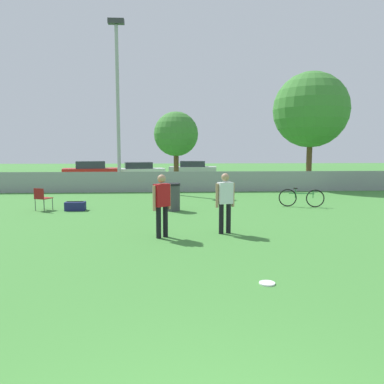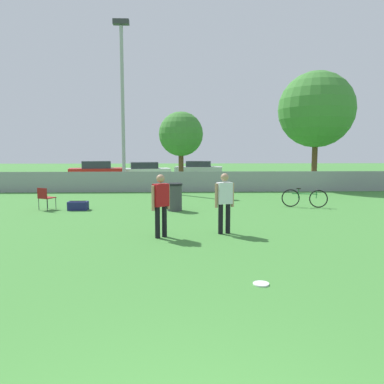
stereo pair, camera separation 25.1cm
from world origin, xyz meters
name	(u,v)px [view 1 (the left image)]	position (x,y,z in m)	size (l,w,h in m)	color
fence_backline	(174,182)	(0.00, 18.00, 0.55)	(24.92, 0.07, 1.21)	gray
light_pole	(118,92)	(-3.18, 19.91, 5.54)	(0.90, 0.36, 9.52)	#9E9EA3
tree_near_pole	(176,134)	(0.17, 21.83, 3.24)	(2.80, 2.80, 4.66)	brown
tree_far_right	(311,110)	(7.98, 19.63, 4.56)	(4.35, 4.35, 6.75)	brown
player_thrower_red	(162,202)	(-0.44, 7.48, 0.94)	(0.46, 0.41, 1.64)	black
player_receiver_white	(225,199)	(1.26, 7.86, 0.94)	(0.53, 0.32, 1.64)	black
frisbee_disc	(267,283)	(1.41, 3.99, 0.01)	(0.28, 0.28, 0.03)	white
folding_chair_sideline	(42,197)	(-5.01, 12.08, 0.51)	(0.64, 0.64, 0.85)	#333338
bicycle_sideline	(301,198)	(4.99, 12.42, 0.37)	(1.72, 0.57, 0.76)	black
trash_bin	(173,197)	(-0.14, 11.79, 0.52)	(0.58, 0.58, 1.03)	#3F3F44
gear_bag_sideline	(75,206)	(-3.78, 12.04, 0.16)	(0.72, 0.40, 0.35)	navy
parked_car_red	(91,171)	(-6.03, 25.66, 0.71)	(4.18, 2.52, 1.45)	black
parked_car_white	(138,171)	(-2.67, 26.93, 0.64)	(4.20, 2.40, 1.32)	black
parked_car_silver	(193,169)	(1.72, 29.67, 0.64)	(4.13, 2.15, 1.32)	black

